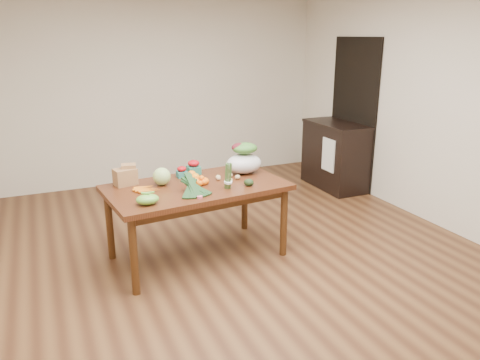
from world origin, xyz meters
name	(u,v)px	position (x,y,z in m)	size (l,w,h in m)	color
floor	(238,261)	(0.00, 0.00, 0.00)	(6.00, 6.00, 0.00)	brown
room_walls	(237,125)	(0.00, 0.00, 1.35)	(5.02, 6.02, 2.70)	silver
dining_table	(197,221)	(-0.32, 0.26, 0.38)	(1.68, 0.93, 0.75)	#4E2712
doorway_dark	(353,114)	(2.48, 1.60, 1.05)	(0.02, 1.00, 2.10)	black
cabinet	(335,155)	(2.22, 1.61, 0.47)	(0.52, 1.02, 0.94)	black
dish_towel	(328,155)	(1.96, 1.40, 0.55)	(0.02, 0.28, 0.45)	white
paper_bag	(125,175)	(-0.93, 0.54, 0.85)	(0.27, 0.23, 0.19)	olive
cabbage	(162,176)	(-0.61, 0.40, 0.83)	(0.17, 0.17, 0.17)	#BADE80
strawberry_basket_a	(182,173)	(-0.37, 0.56, 0.79)	(0.10, 0.10, 0.09)	#B60C16
strawberry_basket_b	(194,168)	(-0.22, 0.63, 0.81)	(0.13, 0.13, 0.11)	red
orange_a	(191,179)	(-0.34, 0.37, 0.78)	(0.07, 0.07, 0.07)	orange
orange_b	(192,175)	(-0.30, 0.45, 0.80)	(0.09, 0.09, 0.09)	orange
orange_c	(195,177)	(-0.28, 0.38, 0.79)	(0.08, 0.08, 0.08)	orange
mandarin_cluster	(202,180)	(-0.26, 0.27, 0.80)	(0.18, 0.18, 0.09)	#EC520E
carrots	(146,189)	(-0.79, 0.30, 0.76)	(0.22, 0.19, 0.03)	orange
snap_pea_bag	(147,199)	(-0.86, -0.08, 0.79)	(0.20, 0.15, 0.09)	#6CAD3A
kale_bunch	(195,186)	(-0.42, -0.01, 0.83)	(0.32, 0.40, 0.16)	#163218
asparagus_bundle	(228,176)	(-0.08, 0.04, 0.88)	(0.08, 0.08, 0.25)	#457837
potato_a	(219,178)	(-0.07, 0.32, 0.77)	(0.04, 0.04, 0.04)	tan
potato_b	(230,180)	(0.01, 0.21, 0.77)	(0.06, 0.05, 0.05)	#DCBF7F
potato_c	(230,175)	(0.08, 0.36, 0.77)	(0.05, 0.05, 0.04)	tan
potato_d	(218,177)	(-0.06, 0.35, 0.77)	(0.05, 0.05, 0.04)	#CCC176
potato_e	(238,177)	(0.12, 0.27, 0.77)	(0.05, 0.05, 0.05)	tan
avocado_a	(248,183)	(0.13, 0.04, 0.78)	(0.06, 0.10, 0.06)	black
avocado_b	(249,182)	(0.14, 0.04, 0.78)	(0.07, 0.10, 0.07)	black
salad_bag	(244,160)	(0.27, 0.45, 0.89)	(0.37, 0.28, 0.29)	silver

